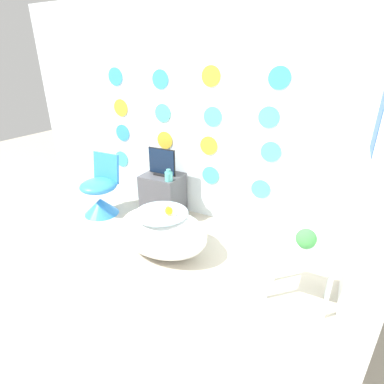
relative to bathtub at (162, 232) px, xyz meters
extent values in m
plane|color=#BCB29E|center=(-0.23, -0.75, -0.25)|extent=(12.00, 12.00, 0.00)
cube|color=white|center=(-0.23, 0.99, 1.05)|extent=(4.91, 0.04, 2.60)
cylinder|color=#4CBFB2|center=(-1.30, 0.96, 0.34)|extent=(0.23, 0.01, 0.23)
cylinder|color=#3899E5|center=(-0.56, 0.96, 0.29)|extent=(0.23, 0.01, 0.23)
cylinder|color=#4CBFB2|center=(0.11, 0.96, 0.33)|extent=(0.23, 0.01, 0.23)
cylinder|color=#4CBFB2|center=(0.76, 0.96, 0.27)|extent=(0.23, 0.01, 0.23)
cylinder|color=#3899E5|center=(-1.23, 0.96, 0.72)|extent=(0.23, 0.01, 0.23)
cylinder|color=gold|center=(-0.54, 0.96, 0.70)|extent=(0.23, 0.01, 0.23)
cylinder|color=gold|center=(0.08, 0.96, 0.71)|extent=(0.23, 0.01, 0.23)
cylinder|color=#4CBFB2|center=(0.83, 0.96, 0.73)|extent=(0.23, 0.01, 0.23)
cylinder|color=gold|center=(-1.23, 0.96, 1.06)|extent=(0.23, 0.01, 0.23)
cylinder|color=#4CBFB2|center=(-0.56, 0.96, 1.04)|extent=(0.23, 0.01, 0.23)
cylinder|color=#4CBFB2|center=(0.12, 0.96, 1.05)|extent=(0.23, 0.01, 0.23)
cylinder|color=#4CBFB2|center=(0.76, 0.96, 1.10)|extent=(0.23, 0.01, 0.23)
cylinder|color=#3899E5|center=(-1.27, 0.96, 1.45)|extent=(0.23, 0.01, 0.23)
cylinder|color=#3899E5|center=(-0.58, 0.96, 1.44)|extent=(0.23, 0.01, 0.23)
cylinder|color=gold|center=(0.09, 0.96, 1.49)|extent=(0.23, 0.01, 0.23)
cylinder|color=#3899E5|center=(0.83, 0.96, 1.49)|extent=(0.23, 0.01, 0.23)
cube|color=white|center=(1.74, 0.11, 1.05)|extent=(0.04, 2.72, 2.60)
cube|color=white|center=(1.71, 0.19, 1.30)|extent=(0.02, 0.44, 0.60)
cube|color=#3359B2|center=(1.70, 0.19, 1.30)|extent=(0.01, 0.36, 0.52)
ellipsoid|color=white|center=(0.00, 0.00, 0.00)|extent=(0.99, 0.67, 0.49)
cylinder|color=#B2DBEA|center=(0.00, 0.00, 0.22)|extent=(0.55, 0.55, 0.01)
sphere|color=yellow|center=(0.11, -0.02, 0.28)|extent=(0.08, 0.08, 0.08)
sphere|color=yellow|center=(0.11, -0.03, 0.31)|extent=(0.05, 0.05, 0.05)
cone|color=orange|center=(0.11, -0.06, 0.31)|extent=(0.02, 0.02, 0.02)
cone|color=#338CE0|center=(-1.21, 0.36, -0.14)|extent=(0.45, 0.45, 0.22)
ellipsoid|color=#338CE0|center=(-1.21, 0.36, 0.15)|extent=(0.47, 0.47, 0.17)
cube|color=#338CE0|center=(-1.21, 0.54, 0.35)|extent=(0.40, 0.09, 0.39)
cube|color=#4C4C51|center=(-0.45, 0.73, 0.03)|extent=(0.49, 0.42, 0.56)
cube|color=white|center=(-0.45, 0.53, 0.14)|extent=(0.41, 0.01, 0.16)
cube|color=black|center=(-0.45, 0.73, 0.33)|extent=(0.20, 0.12, 0.02)
cube|color=black|center=(-0.45, 0.73, 0.49)|extent=(0.38, 0.01, 0.33)
cube|color=#0F1E38|center=(-0.45, 0.73, 0.49)|extent=(0.36, 0.01, 0.31)
cylinder|color=#51B2AD|center=(-0.27, 0.59, 0.37)|extent=(0.09, 0.09, 0.11)
cylinder|color=#51B2AD|center=(-0.27, 0.59, 0.45)|extent=(0.05, 0.05, 0.03)
cube|color=silver|center=(1.40, -0.04, 0.19)|extent=(0.52, 0.31, 0.02)
cylinder|color=silver|center=(1.16, -0.17, -0.03)|extent=(0.03, 0.03, 0.43)
cylinder|color=silver|center=(1.63, -0.17, -0.03)|extent=(0.03, 0.03, 0.43)
cylinder|color=silver|center=(1.16, 0.09, -0.03)|extent=(0.03, 0.03, 0.43)
cylinder|color=silver|center=(1.63, 0.09, -0.03)|extent=(0.03, 0.03, 0.43)
cylinder|color=white|center=(1.40, -0.04, 0.25)|extent=(0.10, 0.10, 0.08)
sphere|color=#3D8E42|center=(1.40, -0.04, 0.35)|extent=(0.16, 0.16, 0.16)
camera|label=1|loc=(1.52, -2.25, 1.65)|focal=28.00mm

